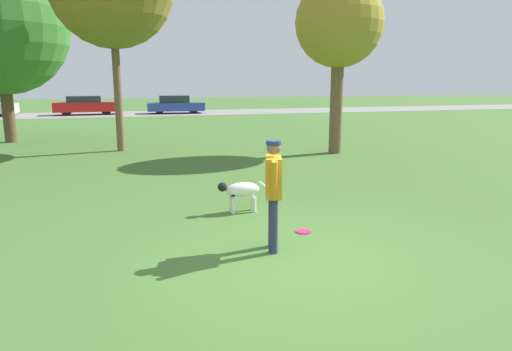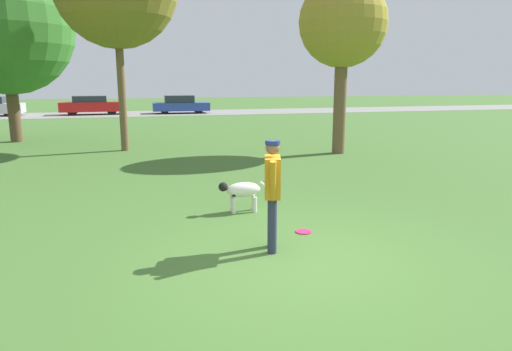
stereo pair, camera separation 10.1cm
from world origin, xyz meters
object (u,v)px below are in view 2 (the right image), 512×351
object	(u,v)px
tree_near_right	(343,25)
parked_car_red	(92,105)
tree_far_left	(5,27)
parked_car_blue	(181,105)
dog	(242,191)
frisbee	(304,232)
person	(272,186)

from	to	relation	value
tree_near_right	parked_car_red	distance (m)	23.11
tree_far_left	parked_car_blue	bearing A→B (deg)	60.62
dog	frisbee	distance (m)	1.62
dog	parked_car_red	distance (m)	27.23
frisbee	parked_car_red	xyz separation A→B (m)	(-5.26, 28.25, 0.67)
person	parked_car_blue	bearing A→B (deg)	12.78
dog	tree_near_right	size ratio (longest dim) A/B	0.18
tree_far_left	dog	bearing A→B (deg)	-62.19
dog	parked_car_blue	distance (m)	26.55
person	frisbee	size ratio (longest dim) A/B	6.31
dog	tree_far_left	world-z (taller)	tree_far_left
person	tree_far_left	bearing A→B (deg)	40.50
person	frisbee	xyz separation A→B (m)	(0.73, 0.60, -0.94)
person	dog	size ratio (longest dim) A/B	1.59
tree_far_left	parked_car_red	bearing A→B (deg)	82.95
dog	tree_far_left	distance (m)	14.26
frisbee	parked_car_blue	size ratio (longest dim) A/B	0.06
dog	tree_near_right	distance (m)	8.57
frisbee	parked_car_red	world-z (taller)	parked_car_red
parked_car_red	frisbee	bearing A→B (deg)	-81.95
dog	frisbee	world-z (taller)	dog
tree_near_right	person	bearing A→B (deg)	-121.14
dog	frisbee	size ratio (longest dim) A/B	3.97
person	dog	world-z (taller)	person
parked_car_red	person	bearing A→B (deg)	-83.56
frisbee	tree_near_right	world-z (taller)	tree_near_right
frisbee	tree_far_left	distance (m)	15.89
tree_far_left	parked_car_red	size ratio (longest dim) A/B	1.57
tree_far_left	tree_near_right	size ratio (longest dim) A/B	1.23
frisbee	parked_car_blue	bearing A→B (deg)	87.92
person	frisbee	world-z (taller)	person
dog	parked_car_red	world-z (taller)	parked_car_red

